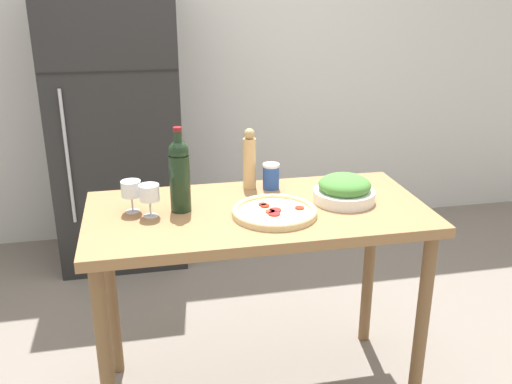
# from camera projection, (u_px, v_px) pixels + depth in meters

# --- Properties ---
(wall_back) EXTENTS (6.40, 0.08, 2.60)m
(wall_back) POSITION_uv_depth(u_px,v_px,m) (201.00, 54.00, 3.97)
(wall_back) COLOR silver
(wall_back) RESTS_ON ground_plane
(refrigerator) EXTENTS (0.79, 0.66, 1.80)m
(refrigerator) POSITION_uv_depth(u_px,v_px,m) (116.00, 127.00, 3.66)
(refrigerator) COLOR black
(refrigerator) RESTS_ON ground_plane
(prep_counter) EXTENTS (1.39, 0.68, 0.91)m
(prep_counter) POSITION_uv_depth(u_px,v_px,m) (258.00, 235.00, 2.37)
(prep_counter) COLOR olive
(prep_counter) RESTS_ON ground_plane
(wine_bottle) EXTENTS (0.08, 0.08, 0.35)m
(wine_bottle) POSITION_uv_depth(u_px,v_px,m) (180.00, 174.00, 2.26)
(wine_bottle) COLOR black
(wine_bottle) RESTS_ON prep_counter
(wine_glass_near) EXTENTS (0.08, 0.08, 0.13)m
(wine_glass_near) POSITION_uv_depth(u_px,v_px,m) (149.00, 194.00, 2.23)
(wine_glass_near) COLOR silver
(wine_glass_near) RESTS_ON prep_counter
(wine_glass_far) EXTENTS (0.08, 0.08, 0.13)m
(wine_glass_far) POSITION_uv_depth(u_px,v_px,m) (131.00, 190.00, 2.27)
(wine_glass_far) COLOR silver
(wine_glass_far) RESTS_ON prep_counter
(pepper_mill) EXTENTS (0.06, 0.06, 0.27)m
(pepper_mill) POSITION_uv_depth(u_px,v_px,m) (249.00, 160.00, 2.52)
(pepper_mill) COLOR tan
(pepper_mill) RESTS_ON prep_counter
(salad_bowl) EXTENTS (0.26, 0.26, 0.12)m
(salad_bowl) POSITION_uv_depth(u_px,v_px,m) (344.00, 190.00, 2.39)
(salad_bowl) COLOR white
(salad_bowl) RESTS_ON prep_counter
(homemade_pizza) EXTENTS (0.34, 0.34, 0.03)m
(homemade_pizza) POSITION_uv_depth(u_px,v_px,m) (274.00, 212.00, 2.26)
(homemade_pizza) COLOR #DBC189
(homemade_pizza) RESTS_ON prep_counter
(salt_canister) EXTENTS (0.07, 0.07, 0.12)m
(salt_canister) POSITION_uv_depth(u_px,v_px,m) (271.00, 176.00, 2.54)
(salt_canister) COLOR #284CA3
(salt_canister) RESTS_ON prep_counter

